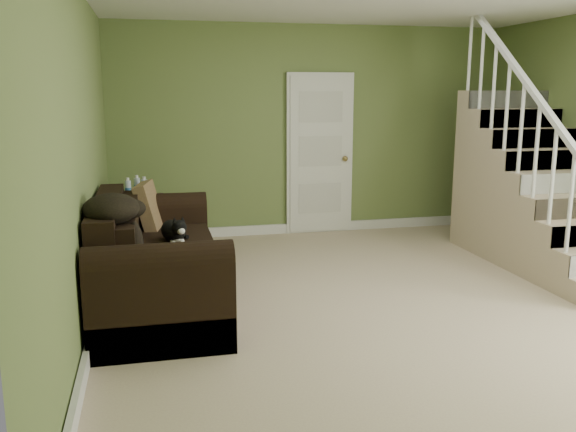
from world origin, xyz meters
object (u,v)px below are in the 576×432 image
sofa (153,265)px  side_table (139,228)px  cat (174,231)px  banana (161,251)px

sofa → side_table: (-0.13, 1.52, -0.01)m
sofa → cat: (0.19, 0.17, 0.25)m
side_table → sofa: bearing=-85.0°
cat → banana: bearing=-120.4°
cat → banana: (-0.12, -0.40, -0.07)m
sofa → banana: (0.08, -0.24, 0.17)m
cat → sofa: bearing=-153.4°
side_table → cat: 1.42m
side_table → cat: size_ratio=1.72×
sofa → cat: size_ratio=4.44×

